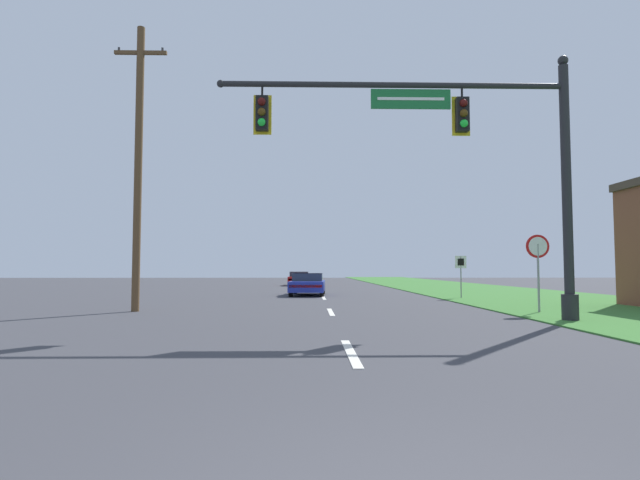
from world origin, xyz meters
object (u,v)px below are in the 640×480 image
far_car (299,278)px  utility_pole_near (138,162)px  car_ahead (308,284)px  route_sign_post (461,267)px  stop_sign (538,256)px  signal_mast (477,157)px

far_car → utility_pole_near: 27.62m
car_ahead → route_sign_post: route_sign_post is taller
stop_sign → route_sign_post: (-0.04, 8.15, -0.34)m
signal_mast → utility_pole_near: 11.07m
signal_mast → utility_pole_near: size_ratio=1.01×
signal_mast → utility_pole_near: utility_pole_near is taller
far_car → route_sign_post: size_ratio=2.27×
car_ahead → utility_pole_near: 12.76m
stop_sign → route_sign_post: stop_sign is taller
stop_sign → utility_pole_near: utility_pole_near is taller
route_sign_post → car_ahead: bearing=156.3°
signal_mast → utility_pole_near: bearing=161.6°
signal_mast → route_sign_post: 11.41m
far_car → car_ahead: bearing=-87.1°
far_car → route_sign_post: bearing=-67.1°
signal_mast → route_sign_post: (2.75, 10.67, -2.98)m
stop_sign → route_sign_post: bearing=90.3°
car_ahead → stop_sign: bearing=-56.7°
car_ahead → stop_sign: stop_sign is taller
signal_mast → car_ahead: size_ratio=2.18×
car_ahead → route_sign_post: bearing=-23.7°
stop_sign → utility_pole_near: bearing=175.8°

